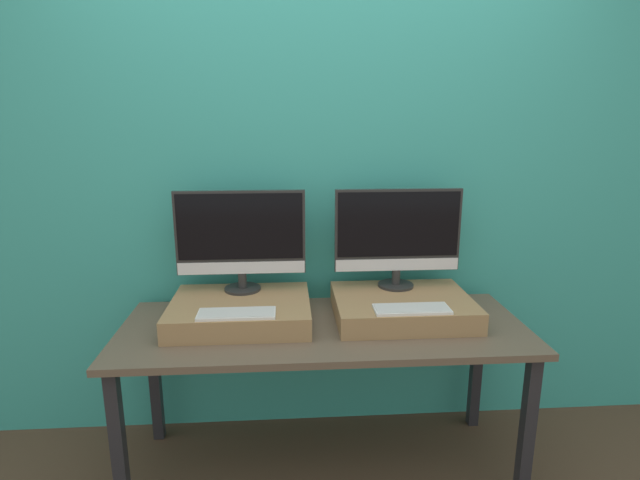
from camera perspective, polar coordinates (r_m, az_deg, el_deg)
The scene contains 8 objects.
wall_back at distance 2.45m, azimuth -0.32°, elevation 6.92°, with size 8.00×0.04×2.60m.
workbench at distance 2.24m, azimuth 0.39°, elevation -11.40°, with size 1.76×0.68×0.71m.
wooden_riser_left at distance 2.26m, azimuth -9.06°, elevation -8.01°, with size 0.61×0.47×0.10m.
monitor_left at distance 2.30m, azimuth -9.06°, elevation 0.40°, with size 0.59×0.17×0.47m.
keyboard_left at distance 2.08m, azimuth -9.51°, elevation -8.28°, with size 0.32×0.12×0.01m.
wooden_riser_right at distance 2.31m, azimuth 9.36°, elevation -7.53°, with size 0.61×0.47×0.10m.
monitor_right at distance 2.35m, azimuth 8.87°, elevation 0.69°, with size 0.59×0.17×0.47m.
keyboard_right at distance 2.14m, azimuth 10.45°, elevation -7.74°, with size 0.32×0.12×0.01m.
Camera 1 is at (-0.16, -1.68, 1.59)m, focal length 28.00 mm.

